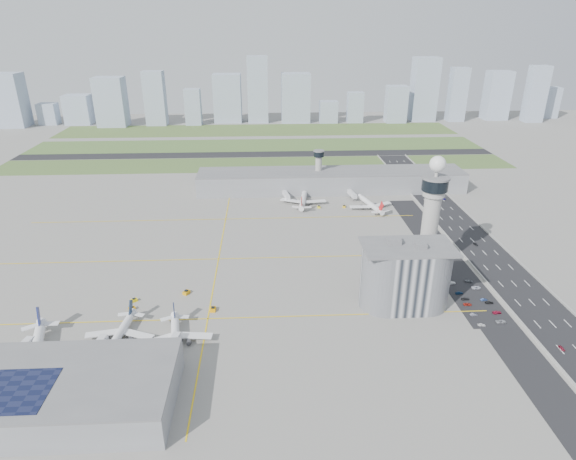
{
  "coord_description": "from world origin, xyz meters",
  "views": [
    {
      "loc": [
        -12.76,
        -216.23,
        125.1
      ],
      "look_at": [
        0.0,
        35.0,
        15.0
      ],
      "focal_mm": 30.0,
      "sensor_mm": 36.0,
      "label": 1
    }
  ],
  "objects_px": {
    "jet_bridge_far_0": "(284,194)",
    "car_lot_5": "(452,283)",
    "tug_2": "(213,309)",
    "car_lot_7": "(497,312)",
    "car_hw_4": "(402,175)",
    "secondary_tower": "(319,167)",
    "car_lot_4": "(459,293)",
    "tug_0": "(132,308)",
    "airplane_far_b": "(370,201)",
    "jet_bridge_far_1": "(349,193)",
    "jet_bridge_near_2": "(166,359)",
    "airplane_near_b": "(118,331)",
    "tug_5": "(344,206)",
    "airplane_near_a": "(34,347)",
    "car_hw_0": "(562,348)",
    "jet_bridge_near_0": "(10,364)",
    "control_tower": "(431,212)",
    "car_lot_0": "(482,325)",
    "tug_1": "(134,300)",
    "car_lot_6": "(501,322)",
    "admin_building": "(405,276)",
    "airplane_far_a": "(303,196)",
    "tug_3": "(186,292)",
    "car_lot_11": "(469,281)",
    "car_lot_9": "(484,300)",
    "car_lot_1": "(474,315)",
    "car_lot_10": "(476,288)",
    "airplane_near_c": "(175,335)",
    "car_lot_2": "(467,304)",
    "car_lot_3": "(465,299)",
    "car_hw_1": "(476,244)",
    "car_hw_2": "(443,198)",
    "tug_4": "(319,207)",
    "car_lot_8": "(489,302)"
  },
  "relations": [
    {
      "from": "tug_0",
      "to": "tug_2",
      "type": "xyz_separation_m",
      "value": [
        38.23,
        -2.76,
        0.15
      ]
    },
    {
      "from": "airplane_near_c",
      "to": "car_lot_2",
      "type": "height_order",
      "value": "airplane_near_c"
    },
    {
      "from": "jet_bridge_far_0",
      "to": "car_lot_6",
      "type": "height_order",
      "value": "jet_bridge_far_0"
    },
    {
      "from": "tug_1",
      "to": "car_lot_6",
      "type": "relative_size",
      "value": 0.65
    },
    {
      "from": "airplane_near_a",
      "to": "car_hw_4",
      "type": "bearing_deg",
      "value": 121.5
    },
    {
      "from": "airplane_far_a",
      "to": "car_lot_8",
      "type": "distance_m",
      "value": 162.07
    },
    {
      "from": "control_tower",
      "to": "airplane_far_b",
      "type": "distance_m",
      "value": 102.73
    },
    {
      "from": "airplane_near_b",
      "to": "tug_5",
      "type": "height_order",
      "value": "airplane_near_b"
    },
    {
      "from": "jet_bridge_far_0",
      "to": "tug_0",
      "type": "relative_size",
      "value": 4.7
    },
    {
      "from": "jet_bridge_far_0",
      "to": "car_lot_5",
      "type": "relative_size",
      "value": 3.68
    },
    {
      "from": "jet_bridge_far_0",
      "to": "tug_2",
      "type": "distance_m",
      "value": 160.47
    },
    {
      "from": "tug_1",
      "to": "car_lot_0",
      "type": "bearing_deg",
      "value": 42.82
    },
    {
      "from": "car_hw_1",
      "to": "car_hw_2",
      "type": "bearing_deg",
      "value": 75.97
    },
    {
      "from": "car_lot_6",
      "to": "tug_1",
      "type": "bearing_deg",
      "value": 80.93
    },
    {
      "from": "admin_building",
      "to": "tug_3",
      "type": "relative_size",
      "value": 11.98
    },
    {
      "from": "jet_bridge_far_0",
      "to": "tug_3",
      "type": "distance_m",
      "value": 149.8
    },
    {
      "from": "tug_0",
      "to": "car_lot_4",
      "type": "relative_size",
      "value": 0.79
    },
    {
      "from": "tug_3",
      "to": "car_lot_10",
      "type": "xyz_separation_m",
      "value": [
        146.32,
        -2.44,
        -0.37
      ]
    },
    {
      "from": "car_lot_4",
      "to": "car_hw_0",
      "type": "xyz_separation_m",
      "value": [
        25.87,
        -45.26,
        -0.08
      ]
    },
    {
      "from": "jet_bridge_far_0",
      "to": "car_lot_5",
      "type": "distance_m",
      "value": 158.7
    },
    {
      "from": "jet_bridge_near_0",
      "to": "jet_bridge_near_2",
      "type": "bearing_deg",
      "value": -80.0
    },
    {
      "from": "tug_1",
      "to": "secondary_tower",
      "type": "bearing_deg",
      "value": 109.66
    },
    {
      "from": "tug_2",
      "to": "car_hw_4",
      "type": "relative_size",
      "value": 0.97
    },
    {
      "from": "jet_bridge_near_0",
      "to": "tug_0",
      "type": "relative_size",
      "value": 4.7
    },
    {
      "from": "control_tower",
      "to": "car_lot_0",
      "type": "bearing_deg",
      "value": -78.05
    },
    {
      "from": "tug_2",
      "to": "car_lot_3",
      "type": "distance_m",
      "value": 121.95
    },
    {
      "from": "tug_0",
      "to": "car_hw_4",
      "type": "distance_m",
      "value": 273.86
    },
    {
      "from": "secondary_tower",
      "to": "car_lot_4",
      "type": "height_order",
      "value": "secondary_tower"
    },
    {
      "from": "car_hw_4",
      "to": "jet_bridge_near_2",
      "type": "bearing_deg",
      "value": -131.47
    },
    {
      "from": "car_lot_11",
      "to": "car_hw_4",
      "type": "bearing_deg",
      "value": 0.07
    },
    {
      "from": "tug_3",
      "to": "car_hw_4",
      "type": "distance_m",
      "value": 248.4
    },
    {
      "from": "airplane_far_b",
      "to": "jet_bridge_far_1",
      "type": "distance_m",
      "value": 28.42
    },
    {
      "from": "secondary_tower",
      "to": "tug_0",
      "type": "height_order",
      "value": "secondary_tower"
    },
    {
      "from": "admin_building",
      "to": "car_lot_9",
      "type": "distance_m",
      "value": 43.09
    },
    {
      "from": "airplane_near_a",
      "to": "car_hw_0",
      "type": "bearing_deg",
      "value": 72.18
    },
    {
      "from": "car_lot_6",
      "to": "car_lot_11",
      "type": "bearing_deg",
      "value": -0.27
    },
    {
      "from": "airplane_near_a",
      "to": "jet_bridge_far_1",
      "type": "distance_m",
      "value": 244.69
    },
    {
      "from": "car_hw_4",
      "to": "tug_2",
      "type": "bearing_deg",
      "value": -133.37
    },
    {
      "from": "car_lot_6",
      "to": "car_hw_0",
      "type": "xyz_separation_m",
      "value": [
        16.42,
        -19.92,
        -0.07
      ]
    },
    {
      "from": "airplane_far_a",
      "to": "car_hw_0",
      "type": "distance_m",
      "value": 200.6
    },
    {
      "from": "tug_2",
      "to": "car_lot_7",
      "type": "height_order",
      "value": "tug_2"
    },
    {
      "from": "car_lot_4",
      "to": "car_lot_9",
      "type": "height_order",
      "value": "car_lot_4"
    },
    {
      "from": "airplane_near_a",
      "to": "jet_bridge_far_0",
      "type": "height_order",
      "value": "airplane_near_a"
    },
    {
      "from": "airplane_far_a",
      "to": "tug_4",
      "type": "relative_size",
      "value": 13.66
    },
    {
      "from": "car_lot_6",
      "to": "car_hw_4",
      "type": "height_order",
      "value": "car_lot_6"
    },
    {
      "from": "airplane_far_a",
      "to": "jet_bridge_far_1",
      "type": "relative_size",
      "value": 2.86
    },
    {
      "from": "secondary_tower",
      "to": "car_lot_9",
      "type": "distance_m",
      "value": 183.1
    },
    {
      "from": "car_lot_1",
      "to": "car_lot_10",
      "type": "height_order",
      "value": "car_lot_10"
    },
    {
      "from": "airplane_near_a",
      "to": "jet_bridge_near_0",
      "type": "bearing_deg",
      "value": -68.41
    },
    {
      "from": "admin_building",
      "to": "airplane_far_a",
      "type": "distance_m",
      "value": 144.87
    }
  ]
}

